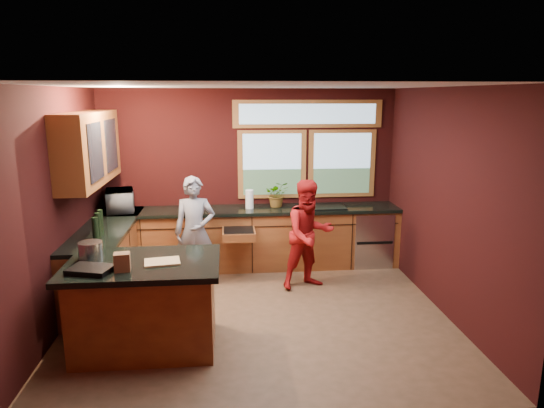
{
  "coord_description": "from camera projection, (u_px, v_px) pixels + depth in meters",
  "views": [
    {
      "loc": [
        -0.35,
        -5.42,
        2.61
      ],
      "look_at": [
        0.2,
        0.4,
        1.28
      ],
      "focal_mm": 32.0,
      "sensor_mm": 36.0,
      "label": 1
    }
  ],
  "objects": [
    {
      "name": "floor",
      "position": [
        259.0,
        315.0,
        5.87
      ],
      "size": [
        4.5,
        4.5,
        0.0
      ],
      "primitive_type": "plane",
      "color": "brown",
      "rests_on": "ground"
    },
    {
      "name": "stock_pot",
      "position": [
        91.0,
        250.0,
        5.01
      ],
      "size": [
        0.24,
        0.24,
        0.18
      ],
      "primitive_type": "cylinder",
      "color": "silver",
      "rests_on": "island"
    },
    {
      "name": "person_red",
      "position": [
        309.0,
        235.0,
        6.57
      ],
      "size": [
        0.87,
        0.77,
        1.5
      ],
      "primitive_type": "imported",
      "rotation": [
        0.0,
        0.0,
        0.32
      ],
      "color": "#A31313",
      "rests_on": "floor"
    },
    {
      "name": "black_tray",
      "position": [
        91.0,
        270.0,
        4.64
      ],
      "size": [
        0.46,
        0.38,
        0.05
      ],
      "primitive_type": "cube",
      "rotation": [
        0.0,
        0.0,
        -0.28
      ],
      "color": "black",
      "rests_on": "island"
    },
    {
      "name": "person_grey",
      "position": [
        195.0,
        232.0,
        6.65
      ],
      "size": [
        0.56,
        0.37,
        1.53
      ],
      "primitive_type": "imported",
      "rotation": [
        0.0,
        0.0,
        -0.0
      ],
      "color": "slate",
      "rests_on": "floor"
    },
    {
      "name": "microwave",
      "position": [
        120.0,
        201.0,
        7.11
      ],
      "size": [
        0.5,
        0.64,
        0.32
      ],
      "primitive_type": "imported",
      "rotation": [
        0.0,
        0.0,
        1.78
      ],
      "color": "#999999",
      "rests_on": "left_counter"
    },
    {
      "name": "cutting_board",
      "position": [
        162.0,
        262.0,
        4.9
      ],
      "size": [
        0.39,
        0.3,
        0.02
      ],
      "primitive_type": "cube",
      "rotation": [
        0.0,
        0.0,
        0.16
      ],
      "color": "tan",
      "rests_on": "island"
    },
    {
      "name": "paper_bag",
      "position": [
        122.0,
        262.0,
        4.66
      ],
      "size": [
        0.16,
        0.14,
        0.18
      ],
      "primitive_type": "cube",
      "rotation": [
        0.0,
        0.0,
        0.13
      ],
      "color": "brown",
      "rests_on": "island"
    },
    {
      "name": "paper_towel",
      "position": [
        249.0,
        199.0,
        7.28
      ],
      "size": [
        0.12,
        0.12,
        0.28
      ],
      "primitive_type": "cylinder",
      "color": "white",
      "rests_on": "back_counter"
    },
    {
      "name": "left_counter",
      "position": [
        108.0,
        260.0,
        6.42
      ],
      "size": [
        0.64,
        2.3,
        0.93
      ],
      "color": "#5F2B16",
      "rests_on": "floor"
    },
    {
      "name": "room_shell",
      "position": [
        206.0,
        165.0,
        5.73
      ],
      "size": [
        4.52,
        4.02,
        2.71
      ],
      "color": "black",
      "rests_on": "ground"
    },
    {
      "name": "island",
      "position": [
        146.0,
        304.0,
        5.04
      ],
      "size": [
        1.55,
        1.05,
        0.95
      ],
      "color": "#5F2B16",
      "rests_on": "floor"
    },
    {
      "name": "potted_plant",
      "position": [
        277.0,
        194.0,
        7.36
      ],
      "size": [
        0.36,
        0.31,
        0.4
      ],
      "primitive_type": "imported",
      "color": "#999999",
      "rests_on": "back_counter"
    },
    {
      "name": "back_counter",
      "position": [
        264.0,
        237.0,
        7.43
      ],
      "size": [
        4.5,
        0.64,
        0.93
      ],
      "color": "#5F2B16",
      "rests_on": "floor"
    }
  ]
}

